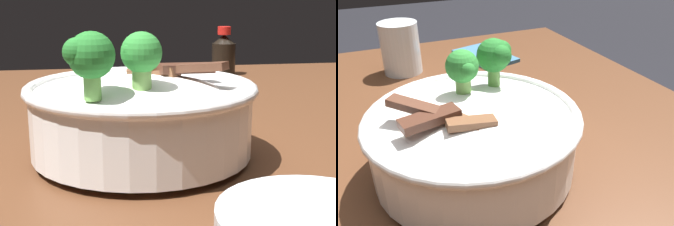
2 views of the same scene
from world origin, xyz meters
The scene contains 3 objects.
rice_bowl centered at (-0.07, 0.10, 0.84)m, with size 0.26×0.26×0.15m.
drinking_glass centered at (-0.45, 0.07, 0.83)m, with size 0.08×0.08×0.11m.
folded_napkin centered at (-0.46, 0.26, 0.79)m, with size 0.15×0.09×0.01m, color #386689.
Camera 2 is at (0.28, -0.02, 1.07)m, focal length 37.66 mm.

